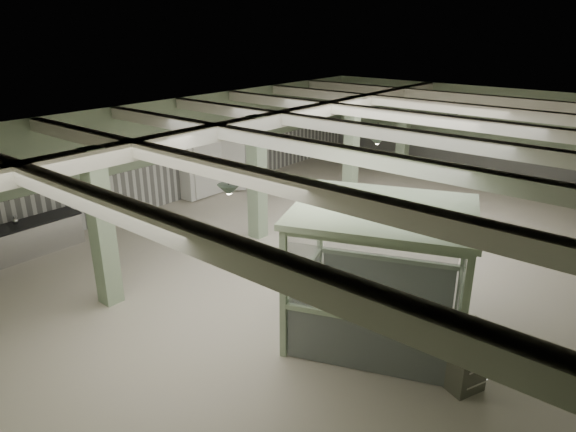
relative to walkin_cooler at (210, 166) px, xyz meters
The scene contains 25 objects.
floor 6.77m from the walkin_cooler, ahead, with size 20.00×20.00×0.00m, color beige.
ceiling 7.14m from the walkin_cooler, ahead, with size 14.00×20.00×0.02m, color silver.
wall_back 11.30m from the walkin_cooler, 54.02° to the left, with size 14.00×0.02×3.60m, color #A2B591.
wall_left 1.20m from the walkin_cooler, 113.20° to the right, with size 0.02×20.00×3.60m, color #A2B591.
wainscot_left 1.00m from the walkin_cooler, 111.81° to the right, with size 0.05×19.90×1.50m, color silver.
wainscot_back 11.26m from the walkin_cooler, 53.94° to the left, with size 13.90×0.05×1.50m, color silver.
girder 4.81m from the walkin_cooler, 12.01° to the right, with size 0.45×19.90×0.40m, color silver.
beam_a 10.93m from the walkin_cooler, 51.67° to the right, with size 13.90×0.35×0.32m, color silver.
beam_b 9.16m from the walkin_cooler, 41.58° to the right, with size 13.90×0.35×0.32m, color silver.
beam_c 7.80m from the walkin_cooler, 27.02° to the right, with size 13.90×0.35×0.32m, color silver.
beam_d 7.08m from the walkin_cooler, ahead, with size 13.90×0.35×0.32m, color silver.
beam_e 7.21m from the walkin_cooler, 13.76° to the left, with size 13.90×0.35×0.32m, color silver.
beam_f 8.15m from the walkin_cooler, 31.90° to the left, with size 13.90×0.35×0.32m, color silver.
beam_g 9.66m from the walkin_cooler, 44.99° to the left, with size 13.90×0.35×0.32m, color silver.
column_a 8.05m from the walkin_cooler, 59.05° to the right, with size 0.42×0.42×3.60m, color #95AD8B.
column_b 4.59m from the walkin_cooler, 24.48° to the right, with size 0.42×0.42×3.60m, color #95AD8B.
column_c 5.22m from the walkin_cooler, 37.13° to the left, with size 0.42×0.42×3.60m, color #95AD8B.
column_d 8.26m from the walkin_cooler, 59.93° to the left, with size 0.42×0.42×3.60m, color #95AD8B.
pendant_front 9.44m from the walkin_cooler, 39.52° to the right, with size 0.44×0.44×0.22m, color #314134.
pendant_mid 7.40m from the walkin_cooler, ahead, with size 0.44×0.44×0.22m, color #314134.
pendant_back 8.72m from the walkin_cooler, 32.98° to the left, with size 0.44×0.44×0.22m, color #314134.
pitcher_far 7.02m from the walkin_cooler, 90.14° to the right, with size 0.16×0.19×0.24m, color silver, non-canonical shape.
walkin_cooler is the anchor object (origin of this frame).
guard_booth 10.39m from the walkin_cooler, 23.53° to the right, with size 4.21×3.91×2.75m.
filing_cabinet 12.48m from the walkin_cooler, 22.01° to the right, with size 0.42×0.59×1.29m, color #5F6151.
Camera 1 is at (7.22, -11.42, 6.02)m, focal length 32.00 mm.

